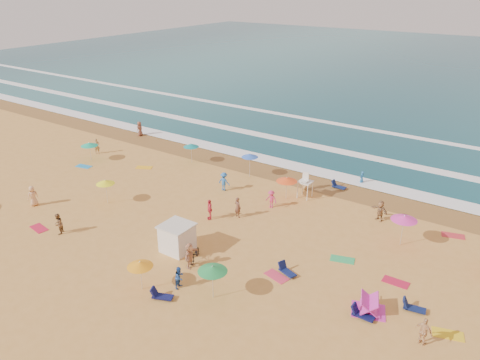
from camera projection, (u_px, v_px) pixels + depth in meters
The scene contains 13 objects.
ground at pixel (227, 230), 37.32m from camera, with size 220.00×220.00×0.00m, color gold.
ocean at pixel (455, 70), 100.88m from camera, with size 220.00×140.00×0.18m, color #0C4756.
wet_sand at pixel (300, 179), 46.78m from camera, with size 220.00×220.00×0.00m, color olive.
surf_foam at pixel (336, 153), 53.41m from camera, with size 200.00×18.70×0.05m.
cabana at pixel (177, 238), 34.18m from camera, with size 2.00×2.00×2.00m, color white.
cabana_roof at pixel (176, 226), 33.76m from camera, with size 2.20×2.20×0.12m, color silver.
bicycle at pixel (195, 254), 33.17m from camera, with size 0.66×1.89×1.00m, color black.
lifeguard_stand at pixel (305, 187), 42.45m from camera, with size 1.20×1.20×2.10m, color white, non-canonical shape.
beach_umbrellas at pixel (264, 225), 33.86m from camera, with size 54.15×27.24×0.78m.
loungers at pixel (301, 290), 29.93m from camera, with size 50.08×25.88×0.34m.
towels at pixel (229, 246), 35.14m from camera, with size 39.73×27.01×0.03m.
popup_tents at pixel (453, 288), 29.40m from camera, with size 9.98×10.84×1.20m.
beachgoers at pixel (214, 202), 40.00m from camera, with size 40.35×23.60×2.11m.
Camera 1 is at (19.25, -26.34, 18.59)m, focal length 35.00 mm.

